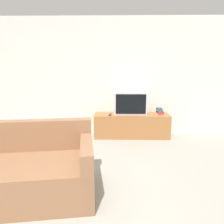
# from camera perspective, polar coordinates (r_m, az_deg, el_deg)

# --- Properties ---
(ground_plane) EXTENTS (14.00, 14.00, 0.00)m
(ground_plane) POSITION_cam_1_polar(r_m,az_deg,el_deg) (2.52, -11.31, -25.84)
(ground_plane) COLOR #9E998E
(wall_back) EXTENTS (9.00, 0.06, 2.60)m
(wall_back) POSITION_cam_1_polar(r_m,az_deg,el_deg) (5.00, -4.42, 9.08)
(wall_back) COLOR silver
(wall_back) RESTS_ON ground_plane
(tv_stand) EXTENTS (1.63, 0.48, 0.51)m
(tv_stand) POSITION_cam_1_polar(r_m,az_deg,el_deg) (4.86, 5.13, -3.52)
(tv_stand) COLOR #9E6638
(tv_stand) RESTS_ON ground_plane
(television) EXTENTS (0.72, 0.37, 0.50)m
(television) POSITION_cam_1_polar(r_m,az_deg,el_deg) (4.81, 4.81, 2.43)
(television) COLOR silver
(television) RESTS_ON tv_stand
(couch) EXTENTS (1.96, 1.19, 0.84)m
(couch) POSITION_cam_1_polar(r_m,az_deg,el_deg) (2.93, -23.99, -14.36)
(couch) COLOR #8C6042
(couch) RESTS_ON ground_plane
(book_stack) EXTENTS (0.16, 0.20, 0.13)m
(book_stack) POSITION_cam_1_polar(r_m,az_deg,el_deg) (4.90, 12.35, 0.17)
(book_stack) COLOR silver
(book_stack) RESTS_ON tv_stand
(remote_on_stand) EXTENTS (0.05, 0.20, 0.02)m
(remote_on_stand) POSITION_cam_1_polar(r_m,az_deg,el_deg) (4.70, -0.51, -0.69)
(remote_on_stand) COLOR #2D2D2D
(remote_on_stand) RESTS_ON tv_stand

